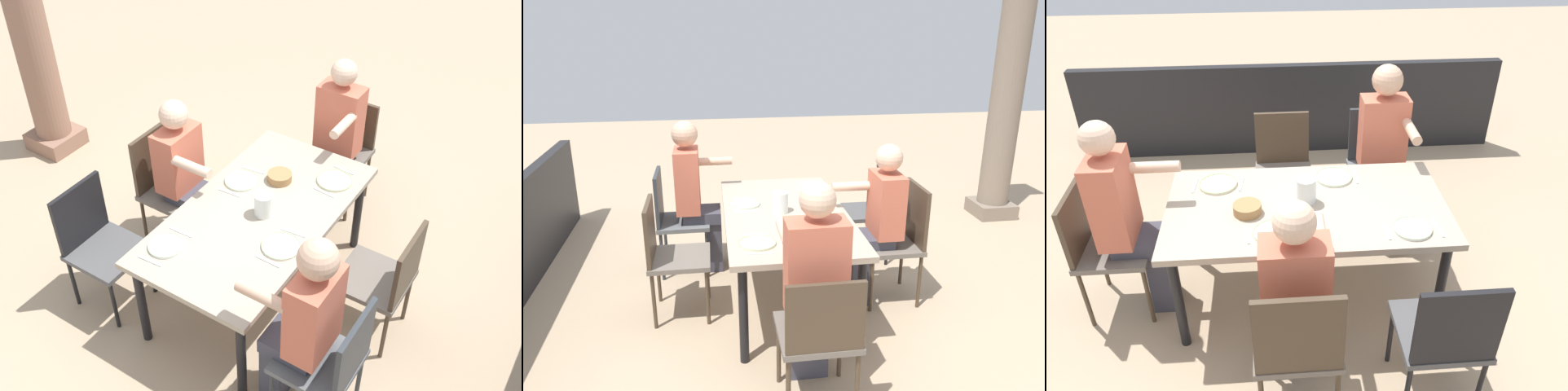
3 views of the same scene
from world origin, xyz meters
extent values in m
plane|color=tan|center=(0.00, 0.00, 0.00)|extent=(16.00, 16.00, 0.00)
cube|color=tan|center=(0.00, 0.00, 0.71)|extent=(1.72, 0.93, 0.04)
cylinder|color=black|center=(-0.78, 0.38, 0.35)|extent=(0.06, 0.06, 0.69)
cylinder|color=black|center=(0.78, 0.38, 0.35)|extent=(0.06, 0.06, 0.69)
cylinder|color=black|center=(-0.78, -0.38, 0.35)|extent=(0.06, 0.06, 0.69)
cylinder|color=black|center=(0.78, -0.38, 0.35)|extent=(0.06, 0.06, 0.69)
cube|color=#4F4F50|center=(-0.62, 0.80, 0.45)|extent=(0.44, 0.44, 0.04)
cube|color=black|center=(-0.62, 1.00, 0.69)|extent=(0.42, 0.03, 0.47)
cylinder|color=black|center=(-0.81, 0.61, 0.22)|extent=(0.03, 0.03, 0.44)
cylinder|color=black|center=(-0.43, 0.61, 0.22)|extent=(0.03, 0.03, 0.44)
cylinder|color=black|center=(-0.81, 0.99, 0.22)|extent=(0.03, 0.03, 0.44)
cube|color=#5B5E61|center=(-0.62, -0.80, 0.45)|extent=(0.44, 0.44, 0.04)
cube|color=#2D3338|center=(-0.62, -1.00, 0.68)|extent=(0.42, 0.03, 0.46)
cylinder|color=#2D3338|center=(-0.43, -0.61, 0.22)|extent=(0.03, 0.03, 0.43)
cylinder|color=#2D3338|center=(-0.81, -0.61, 0.22)|extent=(0.03, 0.03, 0.43)
cylinder|color=#2D3338|center=(-0.43, -0.99, 0.22)|extent=(0.03, 0.03, 0.43)
cylinder|color=#2D3338|center=(-0.81, -0.99, 0.22)|extent=(0.03, 0.03, 0.43)
cube|color=#6A6158|center=(0.11, 0.80, 0.46)|extent=(0.44, 0.44, 0.04)
cube|color=#473828|center=(0.11, 1.00, 0.70)|extent=(0.42, 0.03, 0.48)
cylinder|color=#473828|center=(-0.08, 0.61, 0.22)|extent=(0.03, 0.03, 0.44)
cylinder|color=#473828|center=(0.30, 0.61, 0.22)|extent=(0.03, 0.03, 0.44)
cube|color=#6A6158|center=(0.11, -0.80, 0.45)|extent=(0.44, 0.44, 0.04)
cube|color=#473828|center=(0.11, -1.00, 0.68)|extent=(0.42, 0.03, 0.45)
cylinder|color=#473828|center=(0.30, -0.61, 0.22)|extent=(0.03, 0.03, 0.44)
cylinder|color=#473828|center=(-0.08, -0.61, 0.22)|extent=(0.03, 0.03, 0.44)
cylinder|color=#473828|center=(0.30, -0.99, 0.22)|extent=(0.03, 0.03, 0.44)
cylinder|color=#473828|center=(-0.08, -0.99, 0.22)|extent=(0.03, 0.03, 0.44)
cube|color=#6A6158|center=(1.20, 0.00, 0.46)|extent=(0.44, 0.44, 0.04)
cube|color=#473828|center=(1.40, 0.00, 0.67)|extent=(0.03, 0.42, 0.41)
cylinder|color=#473828|center=(1.01, 0.19, 0.22)|extent=(0.03, 0.03, 0.45)
cylinder|color=#473828|center=(1.01, -0.19, 0.22)|extent=(0.03, 0.03, 0.45)
cylinder|color=#473828|center=(1.39, 0.19, 0.22)|extent=(0.03, 0.03, 0.45)
cylinder|color=#473828|center=(1.39, -0.19, 0.22)|extent=(0.03, 0.03, 0.45)
cube|color=#3F3F4C|center=(-0.62, -0.55, 0.23)|extent=(0.24, 0.14, 0.46)
cube|color=#3F3F4C|center=(-0.62, -0.64, 0.51)|extent=(0.28, 0.32, 0.10)
cube|color=#CC664C|center=(-0.62, -0.75, 0.83)|extent=(0.34, 0.20, 0.54)
sphere|color=tan|center=(-0.62, -0.75, 1.23)|extent=(0.22, 0.22, 0.22)
cylinder|color=tan|center=(-0.76, -0.51, 0.95)|extent=(0.07, 0.30, 0.07)
cube|color=#3F3F4C|center=(0.11, 0.56, 0.23)|extent=(0.24, 0.14, 0.46)
cube|color=#3F3F4C|center=(0.11, 0.65, 0.51)|extent=(0.28, 0.32, 0.10)
cube|color=#CC664C|center=(0.11, 0.76, 0.80)|extent=(0.34, 0.20, 0.48)
sphere|color=beige|center=(0.11, 0.76, 1.16)|extent=(0.20, 0.20, 0.20)
cylinder|color=beige|center=(-0.03, 0.52, 0.91)|extent=(0.07, 0.30, 0.07)
cube|color=#3F3F4C|center=(0.95, 0.00, 0.23)|extent=(0.14, 0.24, 0.46)
cube|color=#3F3F4C|center=(1.04, 0.00, 0.51)|extent=(0.32, 0.28, 0.10)
cube|color=#CC664C|center=(1.15, 0.00, 0.84)|extent=(0.20, 0.34, 0.55)
sphere|color=beige|center=(1.15, 0.00, 1.23)|extent=(0.20, 0.20, 0.20)
cylinder|color=beige|center=(0.91, -0.14, 0.96)|extent=(0.30, 0.07, 0.07)
cube|color=black|center=(0.00, -2.10, 0.45)|extent=(4.12, 0.10, 0.90)
cylinder|color=white|center=(-0.58, 0.30, 0.74)|extent=(0.22, 0.22, 0.01)
torus|color=#A9CD91|center=(-0.58, 0.30, 0.75)|extent=(0.22, 0.22, 0.01)
cube|color=silver|center=(-0.73, 0.30, 0.74)|extent=(0.03, 0.17, 0.01)
cube|color=silver|center=(-0.43, 0.30, 0.74)|extent=(0.02, 0.17, 0.01)
cylinder|color=white|center=(-0.20, -0.30, 0.74)|extent=(0.25, 0.25, 0.01)
torus|color=#A4C786|center=(-0.20, -0.30, 0.75)|extent=(0.25, 0.25, 0.01)
cube|color=silver|center=(-0.35, -0.30, 0.74)|extent=(0.02, 0.17, 0.01)
cube|color=silver|center=(-0.05, -0.30, 0.74)|extent=(0.03, 0.17, 0.01)
cylinder|color=white|center=(0.21, 0.27, 0.74)|extent=(0.24, 0.24, 0.01)
torus|color=#A4C786|center=(0.21, 0.27, 0.75)|extent=(0.24, 0.24, 0.01)
cube|color=silver|center=(0.06, 0.27, 0.74)|extent=(0.03, 0.17, 0.01)
cube|color=silver|center=(0.36, 0.27, 0.74)|extent=(0.04, 0.17, 0.01)
cylinder|color=silver|center=(0.56, -0.27, 0.74)|extent=(0.25, 0.25, 0.01)
torus|color=#A0BE77|center=(0.56, -0.27, 0.75)|extent=(0.25, 0.25, 0.01)
cube|color=silver|center=(0.41, -0.27, 0.74)|extent=(0.03, 0.17, 0.01)
cube|color=silver|center=(0.71, -0.27, 0.74)|extent=(0.03, 0.17, 0.01)
cylinder|color=white|center=(0.00, -0.04, 0.81)|extent=(0.12, 0.12, 0.16)
cylinder|color=#EFEAC6|center=(0.00, -0.04, 0.79)|extent=(0.11, 0.11, 0.10)
cylinder|color=#9E7547|center=(0.36, 0.06, 0.76)|extent=(0.17, 0.17, 0.06)
camera|label=1|loc=(-2.57, -1.67, 3.38)|focal=42.61mm
camera|label=2|loc=(3.59, -0.53, 2.12)|focal=35.07mm
camera|label=3|loc=(0.20, 2.52, 2.47)|focal=34.42mm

